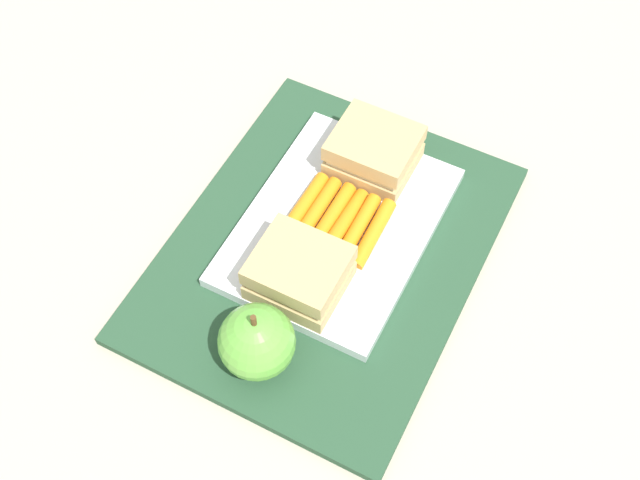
% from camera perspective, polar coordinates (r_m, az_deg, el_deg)
% --- Properties ---
extents(ground_plane, '(2.40, 2.40, 0.00)m').
position_cam_1_polar(ground_plane, '(0.79, 0.41, -0.99)').
color(ground_plane, '#B7AD99').
extents(lunchbag_mat, '(0.36, 0.28, 0.01)m').
position_cam_1_polar(lunchbag_mat, '(0.79, 0.42, -0.80)').
color(lunchbag_mat, '#284C33').
rests_on(lunchbag_mat, ground_plane).
extents(food_tray, '(0.23, 0.17, 0.01)m').
position_cam_1_polar(food_tray, '(0.79, 1.25, 0.99)').
color(food_tray, white).
rests_on(food_tray, lunchbag_mat).
extents(sandwich_half_left, '(0.07, 0.08, 0.04)m').
position_cam_1_polar(sandwich_half_left, '(0.81, 3.77, 6.16)').
color(sandwich_half_left, tan).
rests_on(sandwich_half_left, food_tray).
extents(sandwich_half_right, '(0.07, 0.08, 0.04)m').
position_cam_1_polar(sandwich_half_right, '(0.73, -1.46, -2.28)').
color(sandwich_half_right, tan).
rests_on(sandwich_half_right, food_tray).
extents(carrot_sticks_bundle, '(0.08, 0.09, 0.02)m').
position_cam_1_polar(carrot_sticks_bundle, '(0.78, 1.30, 1.55)').
color(carrot_sticks_bundle, orange).
rests_on(carrot_sticks_bundle, food_tray).
extents(apple, '(0.07, 0.07, 0.08)m').
position_cam_1_polar(apple, '(0.70, -4.63, -6.97)').
color(apple, '#66B742').
rests_on(apple, lunchbag_mat).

